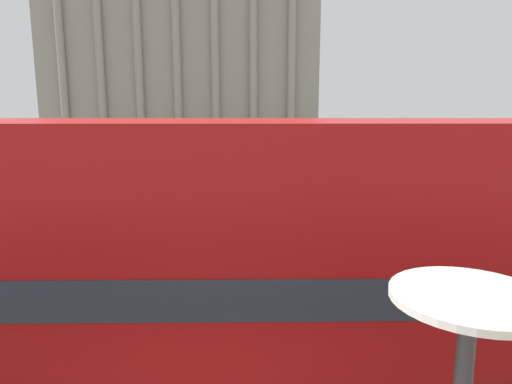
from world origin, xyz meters
TOP-DOWN VIEW (x-y plane):
  - double_decker_bus at (0.68, 3.54)m, footprint 11.28×2.65m
  - cafe_dining_table at (1.32, -0.35)m, footprint 0.60×0.60m
  - plaza_building_left at (-7.73, 57.75)m, footprint 33.09×13.04m
  - traffic_light_near at (-0.24, 10.10)m, footprint 0.42×0.24m
  - traffic_light_mid at (-2.34, 16.85)m, footprint 0.42×0.24m
  - pedestrian_white at (5.79, 15.80)m, footprint 0.32×0.32m
  - pedestrian_olive at (8.42, 12.53)m, footprint 0.32×0.32m

SIDE VIEW (x-z plane):
  - pedestrian_white at x=5.79m, z-range 0.12..1.73m
  - pedestrian_olive at x=8.42m, z-range 0.12..1.76m
  - traffic_light_mid at x=-2.34m, z-range 0.53..3.86m
  - traffic_light_near at x=-0.24m, z-range 0.53..3.88m
  - double_decker_bus at x=0.68m, z-range 0.25..4.59m
  - cafe_dining_table at x=1.32m, z-range 3.24..3.97m
  - plaza_building_left at x=-7.73m, z-range -0.01..21.34m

